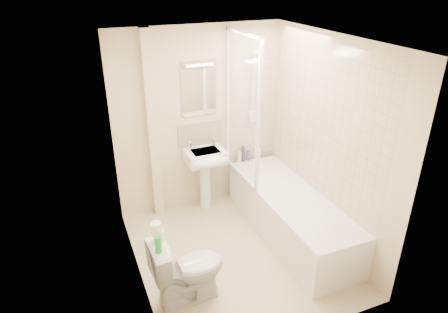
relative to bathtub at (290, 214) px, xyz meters
name	(u,v)px	position (x,y,z in m)	size (l,w,h in m)	color
floor	(237,253)	(-0.75, -0.10, -0.29)	(2.50, 2.50, 0.00)	beige
wall_back	(199,121)	(-0.75, 1.15, 0.91)	(2.20, 0.02, 2.40)	beige
wall_left	(131,180)	(-1.85, -0.10, 0.91)	(0.02, 2.50, 2.40)	beige
wall_right	(328,144)	(0.35, -0.10, 0.91)	(0.02, 2.50, 2.40)	beige
ceiling	(240,40)	(-0.75, -0.10, 2.11)	(2.20, 2.50, 0.02)	white
tile_back	(252,98)	(0.00, 1.14, 1.14)	(0.70, 0.01, 1.75)	beige
tile_right	(324,122)	(0.34, 0.00, 1.14)	(0.01, 2.10, 1.75)	beige
pipe_boxing	(152,129)	(-1.37, 1.09, 0.91)	(0.12, 0.12, 2.40)	beige
splashback	(200,133)	(-0.74, 1.14, 0.74)	(0.60, 0.01, 0.30)	beige
mirror	(199,92)	(-0.74, 1.14, 1.29)	(0.46, 0.01, 0.60)	white
strip_light	(199,63)	(-0.74, 1.11, 1.66)	(0.42, 0.07, 0.07)	silver
bathtub	(290,214)	(0.00, 0.00, 0.00)	(0.70, 2.10, 0.55)	white
shower_screen	(242,109)	(-0.35, 0.70, 1.16)	(0.04, 0.92, 1.80)	white
shower_fixture	(253,90)	(0.00, 1.09, 1.26)	(0.10, 0.16, 0.99)	white
pedestal_sink	(207,164)	(-0.74, 0.91, 0.40)	(0.50, 0.47, 0.97)	white
bottle_white_a	(240,157)	(-0.20, 1.06, 0.34)	(0.05, 0.05, 0.15)	white
bottle_black_b	(243,154)	(-0.15, 1.06, 0.37)	(0.06, 0.06, 0.21)	black
bottle_blue	(248,155)	(-0.07, 1.06, 0.33)	(0.05, 0.05, 0.15)	navy
bottle_cream	(257,153)	(0.06, 1.06, 0.35)	(0.07, 0.07, 0.17)	#F3E8BC
bottle_white_b	(259,153)	(0.10, 1.06, 0.33)	(0.05, 0.05, 0.15)	silver
toilet	(188,269)	(-1.47, -0.54, 0.07)	(0.73, 0.44, 0.72)	white
toilet_roll_lower	(159,235)	(-1.71, -0.47, 0.49)	(0.10, 0.10, 0.10)	white
toilet_roll_upper	(156,228)	(-1.73, -0.48, 0.59)	(0.10, 0.10, 0.10)	white
green_bottle	(158,245)	(-1.75, -0.64, 0.51)	(0.06, 0.06, 0.16)	green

